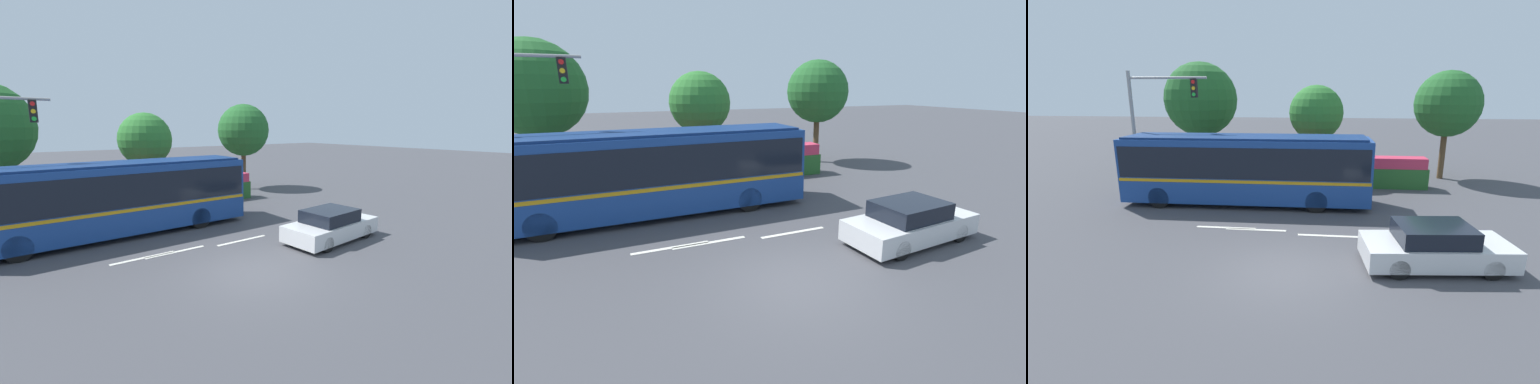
% 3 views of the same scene
% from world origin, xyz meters
% --- Properties ---
extents(ground_plane, '(140.00, 140.00, 0.00)m').
position_xyz_m(ground_plane, '(0.00, 0.00, 0.00)').
color(ground_plane, '#444449').
extents(city_bus, '(11.67, 2.67, 3.28)m').
position_xyz_m(city_bus, '(-2.57, 6.89, 1.87)').
color(city_bus, navy).
rests_on(city_bus, ground).
extents(sedan_foreground, '(4.58, 2.28, 1.36)m').
position_xyz_m(sedan_foreground, '(4.56, 0.90, 0.64)').
color(sedan_foreground, silver).
rests_on(sedan_foreground, ground).
extents(flowering_hedge, '(9.52, 1.09, 1.73)m').
position_xyz_m(flowering_hedge, '(2.13, 10.87, 0.85)').
color(flowering_hedge, '#286028').
rests_on(flowering_hedge, ground).
extents(street_tree_left, '(4.90, 4.90, 7.23)m').
position_xyz_m(street_tree_left, '(-7.26, 14.83, 4.78)').
color(street_tree_left, brown).
rests_on(street_tree_left, ground).
extents(street_tree_centre, '(3.28, 3.28, 5.69)m').
position_xyz_m(street_tree_centre, '(0.59, 12.65, 4.02)').
color(street_tree_centre, brown).
rests_on(street_tree_centre, ground).
extents(street_tree_right, '(3.91, 3.91, 6.53)m').
position_xyz_m(street_tree_right, '(8.44, 13.52, 4.55)').
color(street_tree_right, brown).
rests_on(street_tree_right, ground).
extents(lane_stripe_near, '(2.40, 0.16, 0.01)m').
position_xyz_m(lane_stripe_near, '(-1.49, 3.37, 0.01)').
color(lane_stripe_near, silver).
rests_on(lane_stripe_near, ground).
extents(lane_stripe_mid, '(2.40, 0.16, 0.01)m').
position_xyz_m(lane_stripe_mid, '(-2.72, 3.47, 0.01)').
color(lane_stripe_mid, silver).
rests_on(lane_stripe_mid, ground).
extents(lane_stripe_far, '(2.40, 0.16, 0.01)m').
position_xyz_m(lane_stripe_far, '(1.40, 3.03, 0.01)').
color(lane_stripe_far, silver).
rests_on(lane_stripe_far, ground).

